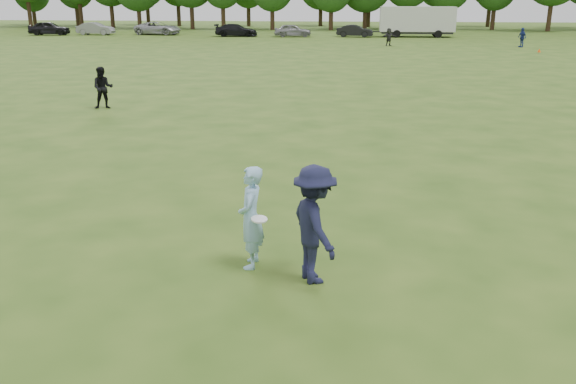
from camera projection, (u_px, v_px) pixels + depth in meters
The scene contains 15 objects.
ground at pixel (284, 263), 10.60m from camera, with size 200.00×200.00×0.00m, color #2D4B15.
thrower at pixel (251, 217), 10.22m from camera, with size 0.64×0.42×1.77m, color #91C0E1.
defender at pixel (315, 225), 9.67m from camera, with size 1.25×0.72×1.94m, color #181934.
player_far_a at pixel (103, 88), 24.68m from camera, with size 0.82×0.64×1.69m, color black.
player_far_b at pixel (522, 37), 53.68m from camera, with size 0.98×0.41×1.68m, color navy.
player_far_d at pixel (389, 37), 55.03m from camera, with size 1.46×0.47×1.58m, color #292929.
car_a at pixel (49, 28), 69.64m from camera, with size 1.82×4.53×1.54m, color black.
car_b at pixel (96, 29), 70.07m from camera, with size 1.47×4.22×1.39m, color gray.
car_c at pixel (158, 28), 70.24m from camera, with size 2.43×5.26×1.46m, color #A0A1A5.
car_d at pixel (236, 30), 67.42m from camera, with size 1.90×4.69×1.36m, color black.
car_e at pixel (293, 30), 66.84m from camera, with size 1.64×4.07×1.39m, color gray.
car_f at pixel (355, 31), 66.58m from camera, with size 1.37×3.94×1.30m, color black.
field_cone at pixel (539, 50), 49.16m from camera, with size 0.28×0.28×0.30m, color #F3500C.
disc_in_play at pixel (259, 219), 9.96m from camera, with size 0.29×0.29×0.07m.
cargo_trailer at pixel (417, 20), 66.26m from camera, with size 9.00×2.75×3.20m.
Camera 1 is at (1.04, -9.64, 4.45)m, focal length 38.00 mm.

